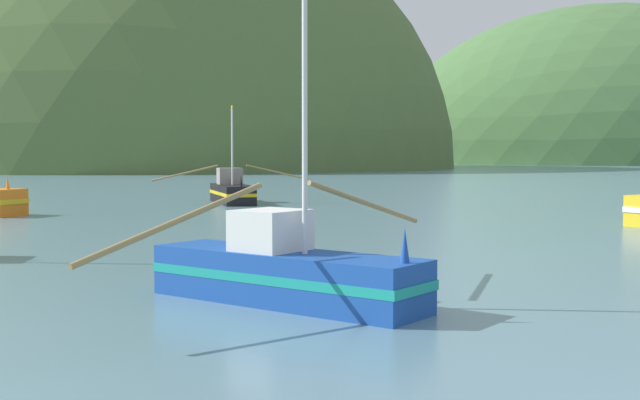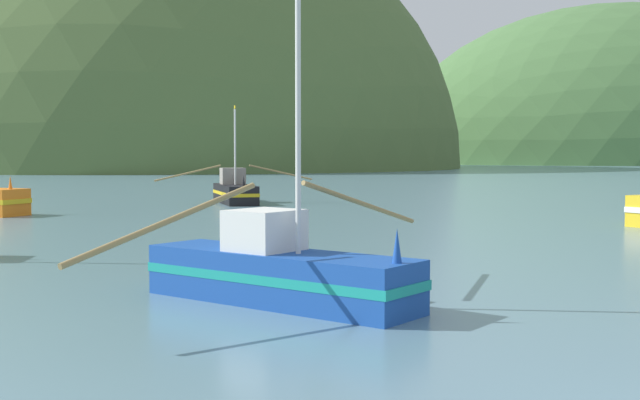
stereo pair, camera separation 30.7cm
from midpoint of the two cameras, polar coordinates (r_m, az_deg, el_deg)
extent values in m
ellipsoid|color=#386633|center=(249.36, -10.03, 2.57)|extent=(165.76, 132.61, 93.16)
ellipsoid|color=#516B38|center=(166.02, -10.00, 2.17)|extent=(116.04, 92.84, 106.15)
ellipsoid|color=#47703D|center=(258.24, 19.90, 2.44)|extent=(139.38, 111.50, 91.10)
cube|color=black|center=(54.01, -5.70, 0.42)|extent=(1.91, 6.45, 1.20)
cube|color=gold|center=(54.01, -5.70, 0.48)|extent=(1.93, 6.52, 0.22)
cone|color=black|center=(51.06, -5.11, 1.32)|extent=(0.20, 0.20, 0.70)
cube|color=gray|center=(54.85, -5.87, 1.65)|extent=(1.55, 1.29, 1.08)
cylinder|color=silver|center=(53.90, -5.71, 3.66)|extent=(0.12, 0.12, 4.90)
cube|color=gold|center=(53.97, -5.73, 6.39)|extent=(0.03, 0.36, 0.20)
cylinder|color=#997F4C|center=(54.59, -2.55, 1.91)|extent=(4.25, 0.14, 1.07)
cylinder|color=#997F4C|center=(53.50, -8.93, 1.84)|extent=(4.25, 0.14, 1.07)
cube|color=#19479E|center=(18.48, -2.34, -5.36)|extent=(5.35, 6.39, 1.16)
cube|color=teal|center=(18.47, -2.34, -5.19)|extent=(5.40, 6.46, 0.21)
cone|color=#19479E|center=(16.58, 5.86, -3.15)|extent=(0.28, 0.28, 0.70)
cube|color=silver|center=(18.63, -3.37, -2.08)|extent=(2.00, 1.97, 0.92)
cylinder|color=silver|center=(17.94, -1.03, 6.05)|extent=(0.12, 0.12, 6.13)
cylinder|color=#997F4C|center=(20.93, 3.38, -0.26)|extent=(3.98, 2.98, 1.32)
cylinder|color=#997F4C|center=(15.94, -9.89, -1.45)|extent=(3.98, 2.98, 1.32)
cone|color=orange|center=(45.76, -20.38, 1.15)|extent=(0.28, 0.28, 0.70)
camera|label=1|loc=(0.15, -89.74, 0.02)|focal=46.45mm
camera|label=2|loc=(0.15, 90.26, -0.02)|focal=46.45mm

